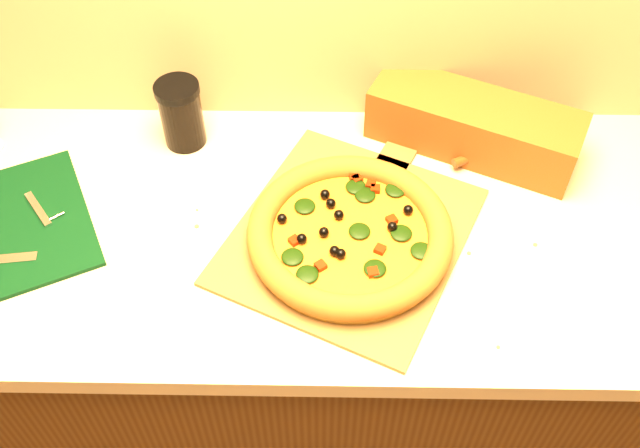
{
  "coord_description": "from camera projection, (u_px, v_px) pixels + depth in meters",
  "views": [
    {
      "loc": [
        0.04,
        0.55,
        1.94
      ],
      "look_at": [
        0.03,
        1.38,
        0.96
      ],
      "focal_mm": 40.0,
      "sensor_mm": 36.0,
      "label": 1
    }
  ],
  "objects": [
    {
      "name": "bread_bag",
      "position": [
        473.0,
        125.0,
        1.46
      ],
      "size": [
        0.45,
        0.3,
        0.12
      ],
      "primitive_type": "cube",
      "rotation": [
        0.0,
        0.0,
        -0.43
      ],
      "color": "brown",
      "rests_on": "countertop"
    },
    {
      "name": "dark_jar",
      "position": [
        181.0,
        114.0,
        1.46
      ],
      "size": [
        0.09,
        0.09,
        0.15
      ],
      "color": "black",
      "rests_on": "countertop"
    },
    {
      "name": "rolling_pin",
      "position": [
        520.0,
        138.0,
        1.49
      ],
      "size": [
        0.3,
        0.17,
        0.05
      ],
      "rotation": [
        0.0,
        0.0,
        0.48
      ],
      "color": "#5D3010",
      "rests_on": "countertop"
    },
    {
      "name": "countertop",
      "position": [
        305.0,
        231.0,
        1.38
      ],
      "size": [
        2.84,
        0.68,
        0.04
      ],
      "primitive_type": "cube",
      "color": "beige",
      "rests_on": "cabinet"
    },
    {
      "name": "cutting_board",
      "position": [
        24.0,
        224.0,
        1.36
      ],
      "size": [
        0.35,
        0.39,
        0.02
      ],
      "rotation": [
        0.0,
        0.0,
        0.45
      ],
      "color": "black",
      "rests_on": "countertop"
    },
    {
      "name": "pizza",
      "position": [
        350.0,
        234.0,
        1.31
      ],
      "size": [
        0.38,
        0.38,
        0.05
      ],
      "color": "gold",
      "rests_on": "pizza_peel"
    },
    {
      "name": "pizza_peel",
      "position": [
        353.0,
        229.0,
        1.35
      ],
      "size": [
        0.56,
        0.65,
        0.01
      ],
      "rotation": [
        0.0,
        0.0,
        -0.44
      ],
      "color": "brown",
      "rests_on": "countertop"
    },
    {
      "name": "cabinet",
      "position": [
        308.0,
        349.0,
        1.72
      ],
      "size": [
        2.8,
        0.65,
        0.86
      ],
      "primitive_type": "cube",
      "color": "#47280F",
      "rests_on": "ground"
    }
  ]
}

